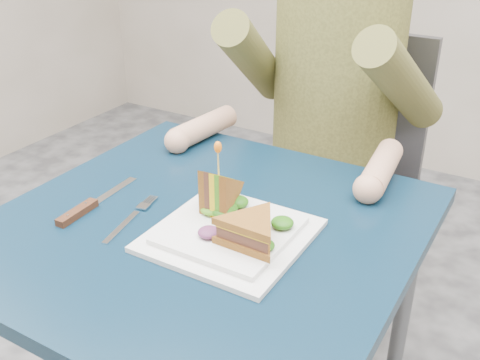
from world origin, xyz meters
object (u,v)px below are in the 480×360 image
Objects in this scene: diner at (336,52)px; knife at (84,208)px; plate at (230,233)px; fork at (130,219)px; sandwich_flat at (251,231)px; table at (205,257)px; sandwich_upright at (219,193)px; chair at (341,168)px.

diner reaches higher than knife.
fork is at bearing -166.21° from plate.
diner is 5.62× the size of sandwich_flat.
table is 2.88× the size of plate.
plate is (0.07, -0.63, -0.18)m from diner.
plate is 0.20m from fork.
table is at bearing -126.01° from sandwich_upright.
chair is 0.82m from fork.
table is at bearing -90.00° from chair.
fork is at bearing -174.90° from sandwich_flat.
diner reaches higher than plate.
chair is 0.77m from plate.
chair is at bearing 74.75° from knife.
diner reaches higher than fork.
plate is (0.07, -0.02, 0.09)m from table.
sandwich_upright reaches higher than knife.
table is 3.39× the size of knife.
plate is 0.08m from sandwich_upright.
table is 0.66m from diner.
fork is (-0.14, -0.09, -0.05)m from sandwich_upright.
fork is at bearing -146.57° from sandwich_upright.
sandwich_flat is at bearing -33.15° from sandwich_upright.
plate is 0.30m from knife.
table is 0.16m from fork.
plate is at bearing 13.79° from fork.
knife is (-0.10, -0.02, 0.00)m from fork.
fork is at bearing -150.98° from table.
table is at bearing -90.00° from diner.
sandwich_flat reaches higher than table.
sandwich_upright is at bearing 33.43° from fork.
plate reaches higher than fork.
chair is 0.39m from diner.
sandwich_flat is at bearing -24.44° from plate.
chair is 7.37× the size of sandwich_upright.
diner is 0.68m from sandwich_flat.
chair is at bearing 95.41° from plate.
plate is at bearing 155.56° from sandwich_flat.
sandwich_upright is at bearing 24.62° from knife.
sandwich_flat reaches higher than fork.
sandwich_upright is (-0.05, 0.04, 0.05)m from plate.
sandwich_upright is 0.17m from fork.
plate is 1.96× the size of sandwich_flat.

